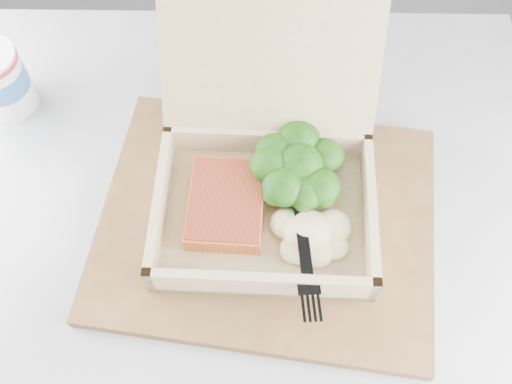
% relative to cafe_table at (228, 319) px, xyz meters
% --- Properties ---
extents(cafe_table, '(1.04, 1.04, 0.74)m').
position_rel_cafe_table_xyz_m(cafe_table, '(0.00, 0.00, 0.00)').
color(cafe_table, black).
rests_on(cafe_table, floor).
extents(serving_tray, '(0.44, 0.37, 0.02)m').
position_rel_cafe_table_xyz_m(serving_tray, '(0.03, 0.07, 0.20)').
color(serving_tray, brown).
rests_on(serving_tray, cafe_table).
extents(takeout_container, '(0.32, 0.35, 0.21)m').
position_rel_cafe_table_xyz_m(takeout_container, '(0.01, 0.12, 0.26)').
color(takeout_container, tan).
rests_on(takeout_container, serving_tray).
extents(salmon_fillet, '(0.11, 0.13, 0.02)m').
position_rel_cafe_table_xyz_m(salmon_fillet, '(-0.02, 0.06, 0.23)').
color(salmon_fillet, orange).
rests_on(salmon_fillet, takeout_container).
extents(broccoli_pile, '(0.12, 0.12, 0.04)m').
position_rel_cafe_table_xyz_m(broccoli_pile, '(0.05, 0.13, 0.24)').
color(broccoli_pile, '#2B6D18').
rests_on(broccoli_pile, takeout_container).
extents(mashed_potatoes, '(0.09, 0.08, 0.03)m').
position_rel_cafe_table_xyz_m(mashed_potatoes, '(0.08, 0.06, 0.23)').
color(mashed_potatoes, '#CEC185').
rests_on(mashed_potatoes, takeout_container).
extents(plastic_fork, '(0.08, 0.16, 0.02)m').
position_rel_cafe_table_xyz_m(plastic_fork, '(0.07, 0.07, 0.24)').
color(plastic_fork, black).
rests_on(plastic_fork, mashed_potatoes).
extents(receipt, '(0.10, 0.16, 0.00)m').
position_rel_cafe_table_xyz_m(receipt, '(-0.06, 0.27, 0.19)').
color(receipt, white).
rests_on(receipt, cafe_table).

